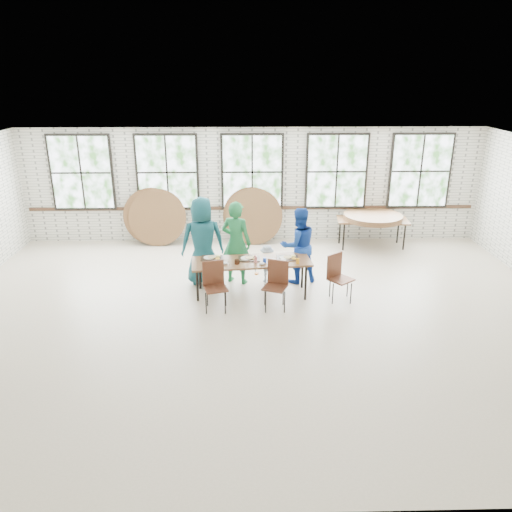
{
  "coord_description": "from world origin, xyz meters",
  "views": [
    {
      "loc": [
        -0.22,
        -8.44,
        4.36
      ],
      "look_at": [
        0.0,
        0.4,
        1.05
      ],
      "focal_mm": 35.0,
      "sensor_mm": 36.0,
      "label": 1
    }
  ],
  "objects_px": {
    "dining_table": "(251,263)",
    "storage_table": "(372,221)",
    "chair_near_left": "(214,281)",
    "chair_near_right": "(276,281)"
  },
  "relations": [
    {
      "from": "dining_table",
      "to": "storage_table",
      "type": "height_order",
      "value": "same"
    },
    {
      "from": "dining_table",
      "to": "chair_near_left",
      "type": "relative_size",
      "value": 2.6
    },
    {
      "from": "dining_table",
      "to": "chair_near_right",
      "type": "height_order",
      "value": "chair_near_right"
    },
    {
      "from": "dining_table",
      "to": "storage_table",
      "type": "relative_size",
      "value": 1.33
    },
    {
      "from": "storage_table",
      "to": "chair_near_left",
      "type": "bearing_deg",
      "value": -132.83
    },
    {
      "from": "dining_table",
      "to": "chair_near_left",
      "type": "xyz_separation_m",
      "value": [
        -0.72,
        -0.62,
        -0.13
      ]
    },
    {
      "from": "chair_near_left",
      "to": "dining_table",
      "type": "bearing_deg",
      "value": 25.19
    },
    {
      "from": "dining_table",
      "to": "storage_table",
      "type": "bearing_deg",
      "value": 36.35
    },
    {
      "from": "dining_table",
      "to": "chair_near_left",
      "type": "bearing_deg",
      "value": -145.05
    },
    {
      "from": "chair_near_left",
      "to": "storage_table",
      "type": "bearing_deg",
      "value": 26.34
    }
  ]
}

